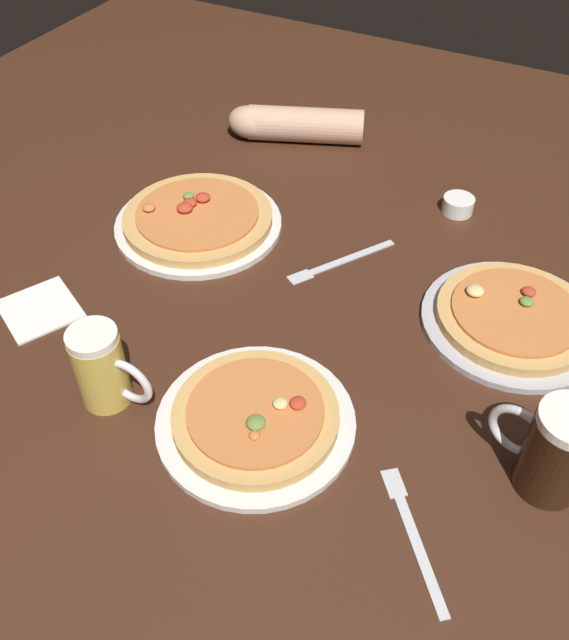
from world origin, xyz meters
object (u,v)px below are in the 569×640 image
at_px(fork_left, 413,534).
at_px(fork_spare, 340,261).
at_px(napkin_folded, 39,308).
at_px(diner_arm, 291,124).
at_px(pizza_plate_near, 256,418).
at_px(beer_mug_amber, 556,450).
at_px(beer_mug_pale, 103,368).
at_px(pizza_plate_far, 198,220).
at_px(ramekin_sauce, 458,205).
at_px(pizza_plate_side, 514,318).

relative_size(fork_left, fork_spare, 0.87).
bearing_deg(napkin_folded, diner_arm, 80.26).
distance_m(pizza_plate_near, diner_arm, 0.82).
distance_m(beer_mug_amber, beer_mug_pale, 0.63).
height_order(beer_mug_amber, beer_mug_pale, beer_mug_amber).
bearing_deg(pizza_plate_far, fork_spare, 5.20).
xyz_separation_m(pizza_plate_far, ramekin_sauce, (0.44, 0.28, -0.00)).
relative_size(pizza_plate_side, napkin_folded, 2.43).
relative_size(ramekin_sauce, fork_spare, 0.31).
distance_m(pizza_plate_side, fork_left, 0.44).
relative_size(pizza_plate_near, fork_spare, 1.45).
relative_size(pizza_plate_side, fork_spare, 1.51).
bearing_deg(ramekin_sauce, pizza_plate_side, -56.56).
distance_m(pizza_plate_side, diner_arm, 0.71).
relative_size(pizza_plate_near, pizza_plate_far, 0.90).
xyz_separation_m(beer_mug_pale, fork_left, (0.49, -0.00, -0.06)).
relative_size(napkin_folded, fork_left, 0.72).
xyz_separation_m(beer_mug_amber, beer_mug_pale, (-0.61, -0.16, -0.00)).
relative_size(pizza_plate_far, pizza_plate_side, 1.07).
bearing_deg(pizza_plate_side, fork_left, -92.13).
bearing_deg(pizza_plate_near, fork_spare, 96.22).
xyz_separation_m(pizza_plate_side, diner_arm, (-0.61, 0.37, 0.02)).
relative_size(napkin_folded, diner_arm, 0.41).
distance_m(beer_mug_amber, napkin_folded, 0.85).
bearing_deg(napkin_folded, pizza_plate_side, 24.92).
height_order(pizza_plate_near, fork_spare, pizza_plate_near).
relative_size(pizza_plate_near, diner_arm, 0.96).
distance_m(napkin_folded, diner_arm, 0.72).
bearing_deg(pizza_plate_far, ramekin_sauce, 32.98).
bearing_deg(beer_mug_pale, pizza_plate_far, 105.09).
relative_size(fork_spare, diner_arm, 0.66).
height_order(pizza_plate_near, diner_arm, diner_arm).
xyz_separation_m(pizza_plate_near, pizza_plate_far, (-0.34, 0.37, 0.00)).
distance_m(ramekin_sauce, fork_spare, 0.30).
xyz_separation_m(napkin_folded, fork_left, (0.72, -0.10, -0.00)).
height_order(fork_left, diner_arm, diner_arm).
distance_m(ramekin_sauce, fork_left, 0.73).
height_order(pizza_plate_near, beer_mug_amber, beer_mug_amber).
distance_m(pizza_plate_near, ramekin_sauce, 0.66).
bearing_deg(diner_arm, pizza_plate_near, -66.47).
distance_m(beer_mug_amber, diner_arm, 0.98).
height_order(beer_mug_pale, napkin_folded, beer_mug_pale).
height_order(pizza_plate_far, fork_spare, pizza_plate_far).
relative_size(beer_mug_amber, diner_arm, 0.47).
distance_m(pizza_plate_far, diner_arm, 0.38).
bearing_deg(fork_spare, pizza_plate_near, -83.78).
bearing_deg(pizza_plate_far, diner_arm, 88.72).
relative_size(pizza_plate_near, beer_mug_pale, 2.14).
height_order(fork_spare, diner_arm, diner_arm).
bearing_deg(fork_left, diner_arm, 126.09).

